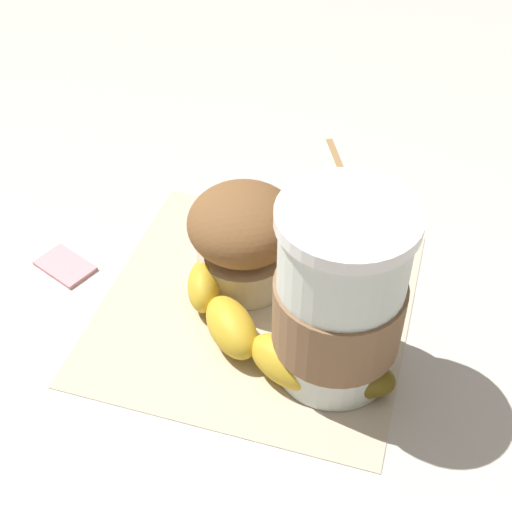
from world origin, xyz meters
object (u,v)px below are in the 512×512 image
at_px(coffee_cup, 339,300).
at_px(sugar_packet, 65,264).
at_px(banana, 266,337).
at_px(muffin, 244,236).

bearing_deg(coffee_cup, sugar_packet, -17.73).
bearing_deg(banana, muffin, -70.06).
distance_m(muffin, sugar_packet, 0.17).
height_order(banana, sugar_packet, banana).
relative_size(muffin, sugar_packet, 1.84).
distance_m(banana, sugar_packet, 0.20).
xyz_separation_m(muffin, banana, (-0.03, 0.08, -0.03)).
xyz_separation_m(coffee_cup, sugar_packet, (0.24, -0.08, -0.07)).
bearing_deg(sugar_packet, coffee_cup, 162.27).
relative_size(coffee_cup, sugar_packet, 3.02).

